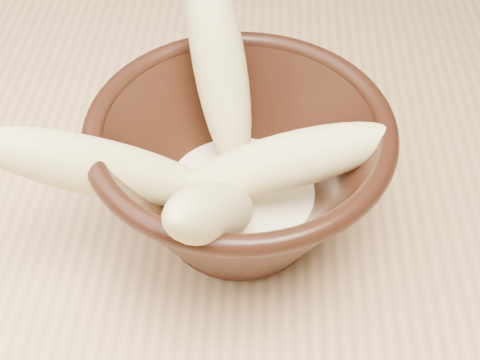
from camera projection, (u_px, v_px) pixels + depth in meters
The scene contains 7 objects.
table at pixel (128, 293), 0.59m from camera, with size 1.20×0.80×0.75m.
bowl at pixel (240, 171), 0.49m from camera, with size 0.22×0.22×0.12m.
milk_puddle at pixel (240, 197), 0.51m from camera, with size 0.12×0.12×0.02m, color #FFF1CD.
banana_upright at pixel (219, 63), 0.50m from camera, with size 0.04×0.04×0.17m, color #DCCA82.
banana_left at pixel (105, 169), 0.45m from camera, with size 0.04×0.04×0.18m, color #DCCA82.
banana_across at pixel (288, 161), 0.47m from camera, with size 0.04×0.04×0.15m, color #DCCA82.
banana_front at pixel (213, 213), 0.42m from camera, with size 0.04×0.04×0.16m, color #DCCA82.
Camera 1 is at (0.11, -0.32, 1.17)m, focal length 50.00 mm.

